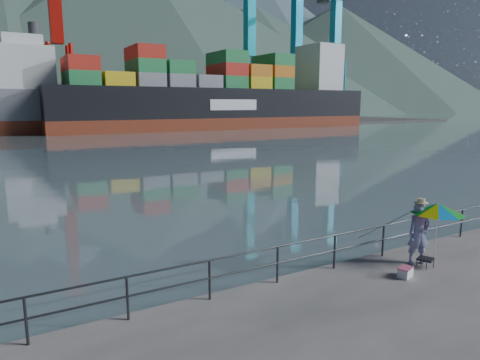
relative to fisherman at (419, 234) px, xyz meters
name	(u,v)px	position (x,y,z in m)	size (l,w,h in m)	color
harbor_water	(21,120)	(-3.43, 129.24, -0.92)	(500.00, 280.00, 0.00)	slate
far_dock	(82,125)	(6.57, 92.24, -0.92)	(200.00, 40.00, 0.40)	#514F4C
guardrail	(307,257)	(-3.43, 0.94, -0.40)	(22.00, 0.06, 1.03)	#2D3033
mountains	(96,37)	(35.39, 206.98, 34.63)	(600.00, 332.80, 80.00)	#385147
port_cranes	(184,52)	(27.57, 83.24, 15.08)	(116.00, 28.00, 38.40)	red
container_stacks	(170,110)	(27.99, 93.62, 2.21)	(58.00, 8.40, 7.80)	yellow
fisherman	(419,234)	(0.00, 0.00, 0.00)	(0.67, 0.44, 1.84)	#3B4A9C
beach_umbrella	(438,209)	(0.39, -0.29, 0.78)	(1.70, 1.70, 1.85)	white
folding_stool	(425,262)	(-0.03, -0.31, -0.78)	(0.52, 0.52, 0.27)	black
cooler_bag	(405,273)	(-1.16, -0.53, -0.79)	(0.43, 0.29, 0.25)	white
fishing_rod	(381,253)	(-0.26, 1.14, -0.92)	(0.02, 0.02, 2.14)	black
container_ship	(228,98)	(31.22, 69.67, 4.87)	(66.34, 11.06, 18.10)	maroon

